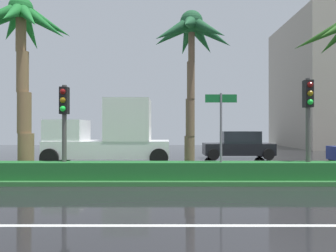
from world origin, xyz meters
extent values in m
cube|color=black|center=(0.00, 9.00, -0.05)|extent=(90.00, 42.00, 0.10)
cube|color=white|center=(0.00, 2.00, 0.00)|extent=(81.00, 0.14, 0.01)
cube|color=#2D6B33|center=(0.00, 8.00, 0.07)|extent=(85.50, 4.00, 0.15)
cube|color=#1E6028|center=(0.00, 6.60, 0.45)|extent=(76.50, 0.70, 0.60)
cylinder|color=olive|center=(-6.53, 7.66, 0.94)|extent=(0.59, 0.59, 1.58)
cylinder|color=olive|center=(-6.61, 7.67, 2.52)|extent=(0.52, 0.52, 1.58)
cylinder|color=olive|center=(-6.68, 7.68, 4.11)|extent=(0.45, 0.45, 1.58)
cylinder|color=olive|center=(-6.75, 7.69, 5.69)|extent=(0.38, 0.38, 1.58)
sphere|color=#1D712C|center=(-6.75, 7.69, 6.58)|extent=(0.90, 0.90, 0.90)
cone|color=#1D712C|center=(-5.90, 7.63, 6.00)|extent=(2.07, 0.71, 1.63)
cone|color=#1D712C|center=(-5.99, 8.29, 6.22)|extent=(2.03, 1.76, 1.26)
cone|color=#1D712C|center=(-6.80, 8.55, 6.01)|extent=(0.68, 2.06, 1.62)
cone|color=#1D712C|center=(-7.41, 8.37, 6.16)|extent=(1.88, 1.91, 1.35)
cone|color=#1D712C|center=(-6.62, 6.81, 6.06)|extent=(0.86, 2.13, 1.53)
cone|color=#1D712C|center=(-6.18, 7.02, 6.03)|extent=(1.77, 1.92, 1.58)
cylinder|color=brown|center=(-0.19, 8.07, 0.89)|extent=(0.41, 0.41, 1.47)
cylinder|color=brown|center=(-0.17, 8.03, 2.36)|extent=(0.36, 0.36, 1.47)
cylinder|color=brown|center=(-0.14, 8.00, 3.83)|extent=(0.31, 0.31, 1.47)
cylinder|color=brown|center=(-0.12, 7.96, 5.30)|extent=(0.26, 0.26, 1.47)
sphere|color=#1F5330|center=(-0.12, 7.96, 6.14)|extent=(0.90, 0.90, 0.90)
cone|color=#1F5330|center=(0.64, 7.91, 5.65)|extent=(1.86, 0.67, 1.45)
cone|color=#1F5330|center=(0.35, 8.59, 5.69)|extent=(1.55, 1.82, 1.39)
cone|color=#1F5330|center=(-0.27, 8.73, 5.68)|extent=(0.90, 1.92, 1.40)
cone|color=#1F5330|center=(-0.85, 8.37, 5.80)|extent=(1.92, 1.42, 1.20)
cone|color=#1F5330|center=(-0.82, 7.59, 5.70)|extent=(1.90, 1.35, 1.38)
cone|color=#1F5330|center=(-0.29, 7.13, 5.82)|extent=(0.93, 1.97, 1.17)
cone|color=#1F5330|center=(0.44, 7.40, 5.70)|extent=(1.71, 1.71, 1.37)
cone|color=#2C601E|center=(5.45, 8.56, 5.85)|extent=(2.51, 1.75, 1.48)
cylinder|color=#4C4C47|center=(-4.74, 6.74, 1.81)|extent=(0.16, 0.16, 3.32)
cube|color=black|center=(-4.74, 6.74, 2.92)|extent=(0.28, 0.32, 0.96)
sphere|color=maroon|center=(-4.74, 6.57, 3.22)|extent=(0.20, 0.20, 0.20)
sphere|color=#7F600F|center=(-4.74, 6.57, 2.92)|extent=(0.20, 0.20, 0.20)
sphere|color=#1EEA3F|center=(-4.74, 6.57, 2.62)|extent=(0.20, 0.20, 0.20)
cylinder|color=#4C4C47|center=(3.90, 6.67, 1.93)|extent=(0.16, 0.16, 3.55)
cube|color=black|center=(3.90, 6.67, 3.15)|extent=(0.28, 0.32, 0.96)
sphere|color=maroon|center=(3.90, 6.50, 3.45)|extent=(0.20, 0.20, 0.20)
sphere|color=#7F600F|center=(3.90, 6.50, 3.15)|extent=(0.20, 0.20, 0.20)
sphere|color=#1EEA3F|center=(3.90, 6.50, 2.85)|extent=(0.20, 0.20, 0.20)
cylinder|color=slate|center=(0.79, 6.50, 1.65)|extent=(0.08, 0.08, 3.00)
cube|color=#146B2D|center=(0.79, 6.50, 2.97)|extent=(1.10, 0.03, 0.28)
cube|color=white|center=(-4.20, 12.12, 0.81)|extent=(6.40, 2.30, 0.90)
cube|color=white|center=(-6.40, 12.12, 1.81)|extent=(1.90, 2.21, 1.10)
cube|color=silver|center=(-3.15, 12.12, 2.36)|extent=(2.30, 2.35, 2.20)
cylinder|color=black|center=(-6.90, 10.95, 0.46)|extent=(0.92, 0.30, 0.92)
cylinder|color=black|center=(-6.90, 13.29, 0.46)|extent=(0.92, 0.30, 0.92)
cylinder|color=black|center=(-1.50, 10.95, 0.46)|extent=(0.92, 0.30, 0.92)
cylinder|color=black|center=(-1.50, 13.29, 0.46)|extent=(0.92, 0.30, 0.92)
cube|color=black|center=(3.35, 15.13, 0.60)|extent=(4.30, 1.76, 0.72)
cube|color=#1E2328|center=(3.50, 15.13, 1.34)|extent=(2.30, 1.58, 0.76)
cylinder|color=black|center=(1.70, 14.23, 0.34)|extent=(0.68, 0.22, 0.68)
cylinder|color=black|center=(1.70, 16.03, 0.34)|extent=(0.68, 0.22, 0.68)
cylinder|color=black|center=(5.00, 14.23, 0.34)|extent=(0.68, 0.22, 0.68)
cylinder|color=black|center=(5.00, 16.03, 0.34)|extent=(0.68, 0.22, 0.68)
camera|label=1|loc=(-1.05, -4.07, 1.96)|focal=32.57mm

